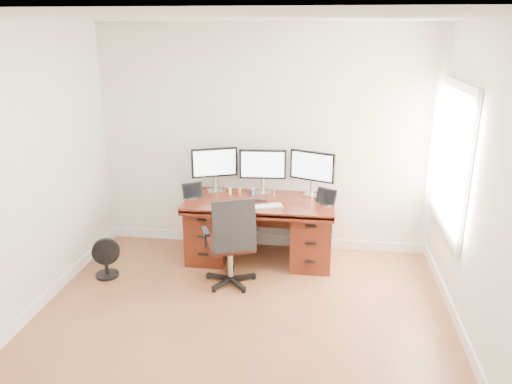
# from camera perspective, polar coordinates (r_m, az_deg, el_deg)

# --- Properties ---
(ground) EXTENTS (4.50, 4.50, 0.00)m
(ground) POSITION_cam_1_polar(r_m,az_deg,el_deg) (4.48, -2.80, -17.86)
(ground) COLOR brown
(ground) RESTS_ON ground
(back_wall) EXTENTS (4.00, 0.10, 2.70)m
(back_wall) POSITION_cam_1_polar(r_m,az_deg,el_deg) (5.97, 1.01, 5.91)
(back_wall) COLOR white
(back_wall) RESTS_ON ground
(right_wall) EXTENTS (0.10, 4.50, 2.70)m
(right_wall) POSITION_cam_1_polar(r_m,az_deg,el_deg) (4.08, 25.97, -2.03)
(right_wall) COLOR white
(right_wall) RESTS_ON ground
(desk) EXTENTS (1.70, 0.80, 0.75)m
(desk) POSITION_cam_1_polar(r_m,az_deg,el_deg) (5.86, 0.45, -4.07)
(desk) COLOR #47180E
(desk) RESTS_ON ground
(office_chair) EXTENTS (0.71, 0.71, 1.01)m
(office_chair) POSITION_cam_1_polar(r_m,az_deg,el_deg) (5.32, -2.86, -7.37)
(office_chair) COLOR black
(office_chair) RESTS_ON ground
(floor_fan) EXTENTS (0.30, 0.26, 0.44)m
(floor_fan) POSITION_cam_1_polar(r_m,az_deg,el_deg) (5.78, -16.80, -7.31)
(floor_fan) COLOR black
(floor_fan) RESTS_ON ground
(monitor_left) EXTENTS (0.52, 0.24, 0.53)m
(monitor_left) POSITION_cam_1_polar(r_m,az_deg,el_deg) (5.96, -4.77, 3.21)
(monitor_left) COLOR silver
(monitor_left) RESTS_ON desk
(monitor_center) EXTENTS (0.55, 0.15, 0.53)m
(monitor_center) POSITION_cam_1_polar(r_m,az_deg,el_deg) (5.86, 0.77, 3.01)
(monitor_center) COLOR silver
(monitor_center) RESTS_ON desk
(monitor_right) EXTENTS (0.52, 0.24, 0.53)m
(monitor_right) POSITION_cam_1_polar(r_m,az_deg,el_deg) (5.82, 6.45, 2.78)
(monitor_right) COLOR silver
(monitor_right) RESTS_ON desk
(tablet_left) EXTENTS (0.24, 0.18, 0.19)m
(tablet_left) POSITION_cam_1_polar(r_m,az_deg,el_deg) (5.78, -7.28, 0.04)
(tablet_left) COLOR silver
(tablet_left) RESTS_ON desk
(tablet_right) EXTENTS (0.24, 0.18, 0.19)m
(tablet_right) POSITION_cam_1_polar(r_m,az_deg,el_deg) (5.59, 8.02, -0.65)
(tablet_right) COLOR silver
(tablet_right) RESTS_ON desk
(keyboard) EXTENTS (0.28, 0.18, 0.01)m
(keyboard) POSITION_cam_1_polar(r_m,az_deg,el_deg) (5.49, 0.60, -1.67)
(keyboard) COLOR white
(keyboard) RESTS_ON desk
(trackpad) EXTENTS (0.17, 0.17, 0.01)m
(trackpad) POSITION_cam_1_polar(r_m,az_deg,el_deg) (5.55, 2.31, -1.50)
(trackpad) COLOR silver
(trackpad) RESTS_ON desk
(drawing_tablet) EXTENTS (0.25, 0.20, 0.01)m
(drawing_tablet) POSITION_cam_1_polar(r_m,az_deg,el_deg) (5.57, -2.59, -1.42)
(drawing_tablet) COLOR black
(drawing_tablet) RESTS_ON desk
(phone) EXTENTS (0.14, 0.08, 0.01)m
(phone) POSITION_cam_1_polar(r_m,az_deg,el_deg) (5.70, 0.60, -0.95)
(phone) COLOR black
(phone) RESTS_ON desk
(figurine_yellow) EXTENTS (0.04, 0.04, 0.09)m
(figurine_yellow) POSITION_cam_1_polar(r_m,az_deg,el_deg) (5.89, -2.99, 0.16)
(figurine_yellow) COLOR #E3B969
(figurine_yellow) RESTS_ON desk
(figurine_orange) EXTENTS (0.04, 0.04, 0.09)m
(figurine_orange) POSITION_cam_1_polar(r_m,az_deg,el_deg) (5.87, -1.88, 0.11)
(figurine_orange) COLOR #E37542
(figurine_orange) RESTS_ON desk
(figurine_blue) EXTENTS (0.04, 0.04, 0.09)m
(figurine_blue) POSITION_cam_1_polar(r_m,az_deg,el_deg) (5.85, -0.35, 0.05)
(figurine_blue) COLOR #5E93F3
(figurine_blue) RESTS_ON desk
(figurine_brown) EXTENTS (0.04, 0.04, 0.09)m
(figurine_brown) POSITION_cam_1_polar(r_m,az_deg,el_deg) (5.82, 2.01, -0.06)
(figurine_brown) COLOR brown
(figurine_brown) RESTS_ON desk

